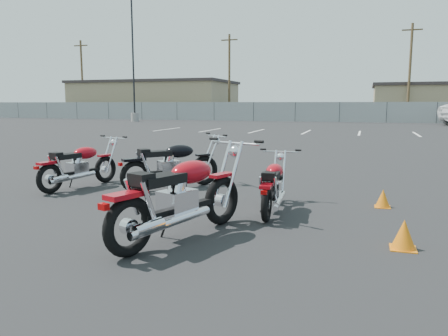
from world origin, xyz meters
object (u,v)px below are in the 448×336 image
(motorcycle_second_black, at_px, (171,165))
(motorcycle_rear_red, at_px, (181,197))
(motorcycle_third_red, at_px, (273,186))
(motorcycle_front_red, at_px, (79,166))

(motorcycle_second_black, bearing_deg, motorcycle_rear_red, -63.06)
(motorcycle_second_black, relative_size, motorcycle_rear_red, 0.80)
(motorcycle_third_red, distance_m, motorcycle_rear_red, 1.90)
(motorcycle_second_black, xyz_separation_m, motorcycle_rear_red, (1.49, -2.93, 0.05))
(motorcycle_front_red, height_order, motorcycle_second_black, motorcycle_second_black)
(motorcycle_front_red, distance_m, motorcycle_rear_red, 4.07)
(motorcycle_second_black, bearing_deg, motorcycle_front_red, -164.38)
(motorcycle_second_black, xyz_separation_m, motorcycle_third_red, (2.30, -1.22, -0.07))
(motorcycle_front_red, bearing_deg, motorcycle_second_black, 15.62)
(motorcycle_third_red, bearing_deg, motorcycle_front_red, 169.94)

